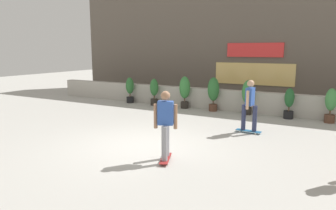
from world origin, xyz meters
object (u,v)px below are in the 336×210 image
at_px(potted_plant_1, 154,91).
at_px(skater_foreground, 166,123).
at_px(potted_plant_6, 331,104).
at_px(potted_plant_2, 185,90).
at_px(potted_plant_4, 248,95).
at_px(potted_plant_0, 130,89).
at_px(potted_plant_3, 213,92).
at_px(skater_mid_plaza, 250,104).
at_px(potted_plant_5, 289,103).

relative_size(potted_plant_1, skater_foreground, 0.75).
height_order(potted_plant_6, skater_foreground, skater_foreground).
xyz_separation_m(potted_plant_2, skater_foreground, (2.61, -6.36, 0.11)).
relative_size(potted_plant_2, skater_foreground, 0.85).
bearing_deg(potted_plant_4, potted_plant_0, 180.00).
relative_size(potted_plant_0, potted_plant_3, 0.86).
xyz_separation_m(potted_plant_6, skater_mid_plaza, (-2.20, -2.83, 0.25)).
xyz_separation_m(potted_plant_4, skater_foreground, (-0.24, -6.36, 0.13)).
bearing_deg(potted_plant_0, skater_mid_plaza, -22.90).
xyz_separation_m(potted_plant_3, potted_plant_6, (4.50, 0.00, -0.16)).
bearing_deg(potted_plant_6, skater_mid_plaza, -127.93).
height_order(potted_plant_4, skater_mid_plaza, skater_mid_plaza).
bearing_deg(skater_foreground, skater_mid_plaza, 73.34).
height_order(potted_plant_1, potted_plant_5, potted_plant_1).
xyz_separation_m(potted_plant_0, potted_plant_2, (3.02, 0.00, 0.14)).
height_order(potted_plant_1, skater_foreground, skater_foreground).
relative_size(potted_plant_0, potted_plant_4, 0.90).
relative_size(potted_plant_0, skater_foreground, 0.75).
distance_m(potted_plant_1, skater_mid_plaza, 5.99).
bearing_deg(potted_plant_3, potted_plant_6, 0.00).
xyz_separation_m(potted_plant_2, potted_plant_3, (1.37, 0.00, 0.01)).
bearing_deg(potted_plant_4, skater_foreground, -92.15).
bearing_deg(potted_plant_2, potted_plant_6, 0.00).
relative_size(potted_plant_0, skater_mid_plaza, 0.75).
bearing_deg(skater_mid_plaza, potted_plant_1, 151.82).
bearing_deg(potted_plant_3, skater_mid_plaza, -50.89).
distance_m(potted_plant_2, potted_plant_3, 1.37).
height_order(potted_plant_1, potted_plant_3, potted_plant_3).
bearing_deg(potted_plant_1, potted_plant_4, -0.00).
distance_m(potted_plant_1, potted_plant_3, 2.98).
xyz_separation_m(potted_plant_0, potted_plant_5, (7.47, 0.00, -0.07)).
bearing_deg(potted_plant_3, potted_plant_2, -180.00).
bearing_deg(potted_plant_1, skater_mid_plaza, -28.18).
bearing_deg(potted_plant_2, potted_plant_3, 0.00).
bearing_deg(potted_plant_2, skater_foreground, -67.71).
bearing_deg(potted_plant_6, potted_plant_4, -180.00).
bearing_deg(skater_foreground, potted_plant_0, 131.53).
bearing_deg(skater_foreground, potted_plant_4, 87.85).
bearing_deg(skater_mid_plaza, potted_plant_4, 106.15).
height_order(potted_plant_5, potted_plant_6, potted_plant_6).
bearing_deg(skater_foreground, potted_plant_1, 123.56).
bearing_deg(potted_plant_5, potted_plant_6, 0.00).
height_order(potted_plant_4, potted_plant_6, potted_plant_4).
bearing_deg(potted_plant_2, potted_plant_0, 180.00).
xyz_separation_m(potted_plant_5, potted_plant_6, (1.42, 0.00, 0.07)).
bearing_deg(skater_foreground, potted_plant_6, 62.86).
xyz_separation_m(potted_plant_6, skater_foreground, (-3.26, -6.36, 0.25)).
xyz_separation_m(potted_plant_3, skater_foreground, (1.24, -6.36, 0.09)).
bearing_deg(potted_plant_2, potted_plant_5, 0.00).
relative_size(potted_plant_1, potted_plant_6, 1.00).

